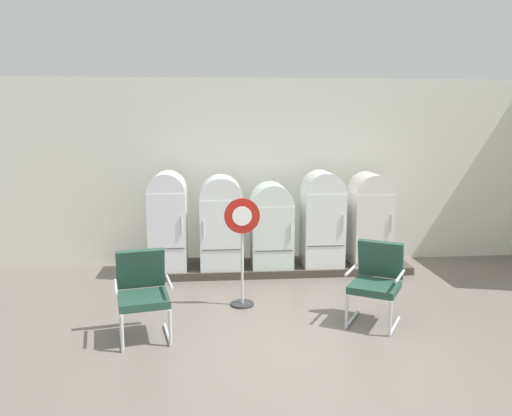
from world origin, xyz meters
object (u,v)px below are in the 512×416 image
at_px(refrigerator_2, 272,223).
at_px(armchair_left, 142,290).
at_px(refrigerator_0, 168,218).
at_px(refrigerator_4, 370,216).
at_px(armchair_right, 377,278).
at_px(refrigerator_1, 221,219).
at_px(sign_stand, 242,252).
at_px(refrigerator_3, 322,216).

xyz_separation_m(refrigerator_2, armchair_left, (-1.79, -2.34, -0.28)).
relative_size(refrigerator_0, refrigerator_4, 1.03).
bearing_deg(armchair_right, refrigerator_2, 116.42).
distance_m(refrigerator_1, refrigerator_4, 2.47).
xyz_separation_m(refrigerator_2, sign_stand, (-0.57, -1.47, -0.09)).
xyz_separation_m(refrigerator_3, refrigerator_4, (0.80, 0.01, -0.02)).
xyz_separation_m(refrigerator_3, armchair_right, (0.23, -2.17, -0.38)).
distance_m(refrigerator_0, refrigerator_2, 1.68).
height_order(refrigerator_2, sign_stand, sign_stand).
relative_size(refrigerator_3, sign_stand, 1.04).
bearing_deg(refrigerator_0, refrigerator_1, 0.71).
relative_size(refrigerator_2, sign_stand, 0.92).
relative_size(refrigerator_0, refrigerator_3, 1.01).
relative_size(refrigerator_3, armchair_left, 1.54).
height_order(refrigerator_0, refrigerator_1, refrigerator_0).
bearing_deg(armchair_left, refrigerator_4, 34.43).
xyz_separation_m(refrigerator_0, armchair_left, (-0.11, -2.36, -0.39)).
height_order(refrigerator_0, refrigerator_4, refrigerator_0).
bearing_deg(refrigerator_1, armchair_left, -112.34).
bearing_deg(refrigerator_3, sign_stand, -133.76).
height_order(refrigerator_0, refrigerator_3, refrigerator_0).
height_order(refrigerator_3, armchair_right, refrigerator_3).
bearing_deg(refrigerator_0, refrigerator_3, -0.15).
bearing_deg(refrigerator_2, armchair_left, -127.46).
bearing_deg(sign_stand, refrigerator_2, 68.71).
distance_m(refrigerator_1, refrigerator_3, 1.66).
relative_size(refrigerator_0, armchair_right, 1.55).
bearing_deg(sign_stand, armchair_left, -144.41).
relative_size(refrigerator_1, refrigerator_2, 1.09).
distance_m(refrigerator_4, armchair_left, 4.18).
xyz_separation_m(refrigerator_0, refrigerator_4, (3.32, -0.00, -0.03)).
relative_size(refrigerator_1, refrigerator_3, 0.96).
height_order(refrigerator_1, sign_stand, refrigerator_1).
xyz_separation_m(refrigerator_4, sign_stand, (-2.22, -1.48, -0.18)).
xyz_separation_m(refrigerator_2, refrigerator_3, (0.84, 0.01, 0.11)).
relative_size(refrigerator_3, refrigerator_4, 1.02).
distance_m(refrigerator_0, refrigerator_4, 3.32).
bearing_deg(armchair_right, refrigerator_4, 75.26).
distance_m(refrigerator_0, refrigerator_1, 0.86).
bearing_deg(sign_stand, refrigerator_3, 46.24).
relative_size(refrigerator_4, sign_stand, 1.01).
bearing_deg(sign_stand, refrigerator_1, 99.47).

